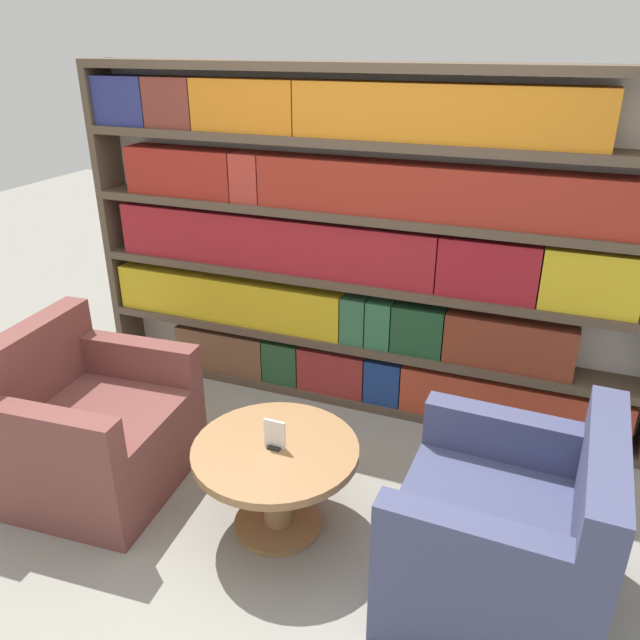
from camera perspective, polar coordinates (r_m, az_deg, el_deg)
The scene contains 6 objects.
ground_plane at distance 3.16m, azimuth -5.24°, elevation -18.75°, with size 14.00×14.00×0.00m, color gray.
bookshelf at distance 3.75m, azimuth 3.15°, elevation 6.53°, with size 3.49×0.30×2.05m.
armchair_left at distance 3.48m, azimuth -20.21°, elevation -9.52°, with size 0.87×0.91×0.85m.
armchair_right at distance 2.78m, azimuth 16.56°, elevation -18.63°, with size 0.83×0.88×0.85m.
coffee_table at distance 2.98m, azimuth -4.03°, elevation -13.55°, with size 0.77×0.77×0.46m.
table_sign at distance 2.87m, azimuth -4.15°, elevation -10.54°, with size 0.10×0.06×0.14m.
Camera 1 is at (1.10, -2.04, 2.16)m, focal length 35.00 mm.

